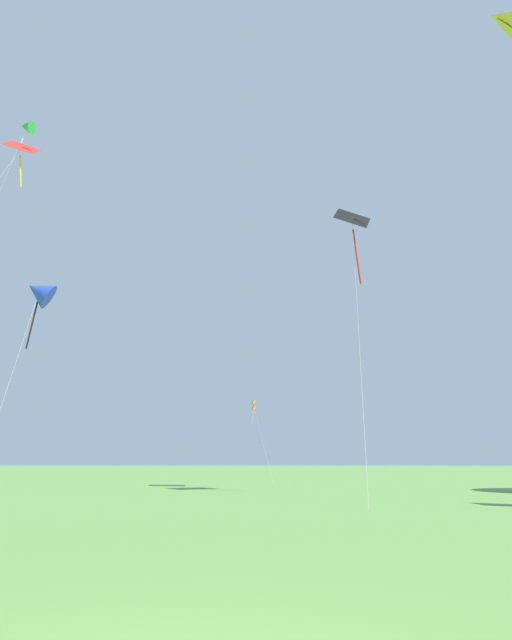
{
  "coord_description": "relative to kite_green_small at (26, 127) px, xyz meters",
  "views": [
    {
      "loc": [
        0.68,
        -2.61,
        1.47
      ],
      "look_at": [
        0.22,
        23.39,
        9.51
      ],
      "focal_mm": 25.81,
      "sensor_mm": 36.0,
      "label": 1
    }
  ],
  "objects": [
    {
      "name": "kite_green_small",
      "position": [
        0.0,
        0.0,
        0.0
      ],
      "size": [
        1.94,
        6.39,
        30.21
      ],
      "color": "green",
      "rests_on": "ground_plane"
    },
    {
      "name": "kite_orange_box",
      "position": [
        19.63,
        13.96,
        -22.67
      ],
      "size": [
        1.95,
        11.71,
        7.46
      ],
      "color": "orange",
      "rests_on": "ground_plane"
    },
    {
      "name": "kite_black_large",
      "position": [
        26.09,
        -8.39,
        -15.06
      ],
      "size": [
        3.32,
        9.65,
        16.54
      ],
      "color": "black",
      "rests_on": "ground_plane"
    },
    {
      "name": "kite_red_high",
      "position": [
        2.33,
        -4.05,
        -6.16
      ],
      "size": [
        3.89,
        9.82,
        25.29
      ],
      "color": "red",
      "rests_on": "ground_plane"
    },
    {
      "name": "kite_blue_delta",
      "position": [
        5.72,
        -4.61,
        -17.15
      ],
      "size": [
        2.63,
        6.04,
        13.48
      ],
      "color": "blue",
      "rests_on": "ground_plane"
    }
  ]
}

